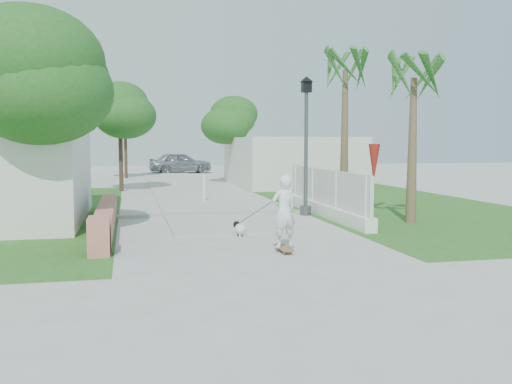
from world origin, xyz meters
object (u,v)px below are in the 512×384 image
object	(u,v)px
bollard	(204,188)
patio_umbrella	(374,164)
parked_car	(181,163)
skateboarder	(265,213)
dog	(240,228)
street_lamp	(306,140)

from	to	relation	value
bollard	patio_umbrella	xyz separation A→B (m)	(4.60, -5.50, 1.10)
bollard	parked_car	world-z (taller)	parked_car
bollard	skateboarder	size ratio (longest dim) A/B	0.40
bollard	parked_car	size ratio (longest dim) A/B	0.23
patio_umbrella	dog	world-z (taller)	patio_umbrella
patio_umbrella	parked_car	bearing A→B (deg)	97.70
dog	bollard	bearing A→B (deg)	71.76
street_lamp	patio_umbrella	size ratio (longest dim) A/B	1.93
bollard	skateboarder	xyz separation A→B (m)	(0.12, -9.56, 0.17)
parked_car	bollard	bearing A→B (deg)	171.14
dog	parked_car	distance (m)	29.31
street_lamp	dog	distance (m)	5.15
patio_umbrella	skateboarder	distance (m)	6.11
street_lamp	bollard	bearing A→B (deg)	120.96
street_lamp	dog	size ratio (longest dim) A/B	8.04
skateboarder	dog	world-z (taller)	skateboarder
skateboarder	parked_car	distance (m)	30.71
patio_umbrella	dog	bearing A→B (deg)	-151.12
skateboarder	parked_car	bearing A→B (deg)	-105.55
street_lamp	skateboarder	bearing A→B (deg)	-117.03
skateboarder	patio_umbrella	bearing A→B (deg)	-151.74
dog	street_lamp	bearing A→B (deg)	34.66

